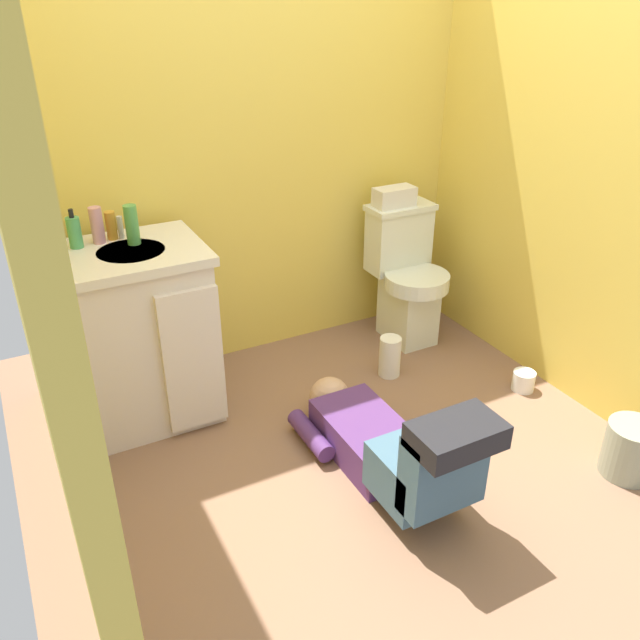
{
  "coord_description": "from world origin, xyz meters",
  "views": [
    {
      "loc": [
        -1.2,
        -1.94,
        1.81
      ],
      "look_at": [
        0.0,
        0.34,
        0.45
      ],
      "focal_mm": 36.2,
      "sensor_mm": 36.0,
      "label": 1
    }
  ],
  "objects_px": {
    "vanity_cabinet": "(143,334)",
    "tissue_box": "(394,197)",
    "toilet": "(406,276)",
    "bottle_green": "(132,225)",
    "paper_towel_roll": "(390,356)",
    "soap_dispenser": "(74,232)",
    "toilet_paper_roll": "(523,381)",
    "bottle_pink": "(97,225)",
    "trash_can": "(631,450)",
    "person_plumber": "(391,445)",
    "faucet": "(120,227)",
    "bottle_amber": "(111,226)"
  },
  "relations": [
    {
      "from": "person_plumber",
      "to": "soap_dispenser",
      "type": "height_order",
      "value": "soap_dispenser"
    },
    {
      "from": "toilet",
      "to": "tissue_box",
      "type": "xyz_separation_m",
      "value": [
        -0.04,
        0.09,
        0.43
      ]
    },
    {
      "from": "toilet",
      "to": "bottle_amber",
      "type": "relative_size",
      "value": 6.14
    },
    {
      "from": "person_plumber",
      "to": "trash_can",
      "type": "relative_size",
      "value": 4.56
    },
    {
      "from": "tissue_box",
      "to": "bottle_amber",
      "type": "distance_m",
      "value": 1.46
    },
    {
      "from": "vanity_cabinet",
      "to": "faucet",
      "type": "relative_size",
      "value": 8.2
    },
    {
      "from": "person_plumber",
      "to": "soap_dispenser",
      "type": "xyz_separation_m",
      "value": [
        -0.92,
        1.05,
        0.71
      ]
    },
    {
      "from": "bottle_pink",
      "to": "paper_towel_roll",
      "type": "relative_size",
      "value": 0.73
    },
    {
      "from": "toilet_paper_roll",
      "to": "soap_dispenser",
      "type": "bearing_deg",
      "value": 156.79
    },
    {
      "from": "faucet",
      "to": "paper_towel_roll",
      "type": "height_order",
      "value": "faucet"
    },
    {
      "from": "paper_towel_roll",
      "to": "tissue_box",
      "type": "bearing_deg",
      "value": 58.12
    },
    {
      "from": "bottle_green",
      "to": "toilet_paper_roll",
      "type": "relative_size",
      "value": 1.53
    },
    {
      "from": "bottle_amber",
      "to": "trash_can",
      "type": "relative_size",
      "value": 0.52
    },
    {
      "from": "soap_dispenser",
      "to": "paper_towel_roll",
      "type": "height_order",
      "value": "soap_dispenser"
    },
    {
      "from": "toilet",
      "to": "toilet_paper_roll",
      "type": "height_order",
      "value": "toilet"
    },
    {
      "from": "person_plumber",
      "to": "vanity_cabinet",
      "type": "bearing_deg",
      "value": 128.14
    },
    {
      "from": "vanity_cabinet",
      "to": "tissue_box",
      "type": "distance_m",
      "value": 1.48
    },
    {
      "from": "trash_can",
      "to": "paper_towel_roll",
      "type": "distance_m",
      "value": 1.18
    },
    {
      "from": "faucet",
      "to": "bottle_green",
      "type": "relative_size",
      "value": 0.59
    },
    {
      "from": "person_plumber",
      "to": "tissue_box",
      "type": "xyz_separation_m",
      "value": [
        0.69,
        1.08,
        0.62
      ]
    },
    {
      "from": "bottle_pink",
      "to": "trash_can",
      "type": "bearing_deg",
      "value": -40.7
    },
    {
      "from": "bottle_pink",
      "to": "bottle_amber",
      "type": "height_order",
      "value": "bottle_pink"
    },
    {
      "from": "vanity_cabinet",
      "to": "bottle_pink",
      "type": "xyz_separation_m",
      "value": [
        -0.1,
        0.14,
        0.48
      ]
    },
    {
      "from": "tissue_box",
      "to": "bottle_green",
      "type": "height_order",
      "value": "bottle_green"
    },
    {
      "from": "toilet",
      "to": "toilet_paper_roll",
      "type": "xyz_separation_m",
      "value": [
        0.21,
        -0.75,
        -0.32
      ]
    },
    {
      "from": "tissue_box",
      "to": "toilet",
      "type": "bearing_deg",
      "value": -63.57
    },
    {
      "from": "toilet",
      "to": "faucet",
      "type": "relative_size",
      "value": 7.5
    },
    {
      "from": "toilet",
      "to": "tissue_box",
      "type": "relative_size",
      "value": 3.41
    },
    {
      "from": "paper_towel_roll",
      "to": "toilet",
      "type": "bearing_deg",
      "value": 46.8
    },
    {
      "from": "bottle_green",
      "to": "person_plumber",
      "type": "bearing_deg",
      "value": -54.63
    },
    {
      "from": "toilet_paper_roll",
      "to": "paper_towel_roll",
      "type": "bearing_deg",
      "value": 140.22
    },
    {
      "from": "bottle_pink",
      "to": "bottle_green",
      "type": "height_order",
      "value": "bottle_green"
    },
    {
      "from": "toilet",
      "to": "bottle_green",
      "type": "height_order",
      "value": "bottle_green"
    },
    {
      "from": "bottle_pink",
      "to": "toilet_paper_roll",
      "type": "relative_size",
      "value": 1.42
    },
    {
      "from": "toilet",
      "to": "person_plumber",
      "type": "distance_m",
      "value": 1.25
    },
    {
      "from": "trash_can",
      "to": "bottle_amber",
      "type": "bearing_deg",
      "value": 137.94
    },
    {
      "from": "bottle_pink",
      "to": "bottle_amber",
      "type": "xyz_separation_m",
      "value": [
        0.06,
        0.02,
        -0.02
      ]
    },
    {
      "from": "soap_dispenser",
      "to": "toilet_paper_roll",
      "type": "relative_size",
      "value": 1.51
    },
    {
      "from": "trash_can",
      "to": "toilet",
      "type": "bearing_deg",
      "value": 96.23
    },
    {
      "from": "bottle_pink",
      "to": "bottle_green",
      "type": "distance_m",
      "value": 0.15
    },
    {
      "from": "toilet",
      "to": "tissue_box",
      "type": "height_order",
      "value": "tissue_box"
    },
    {
      "from": "toilet",
      "to": "paper_towel_roll",
      "type": "xyz_separation_m",
      "value": [
        -0.3,
        -0.32,
        -0.26
      ]
    },
    {
      "from": "bottle_pink",
      "to": "paper_towel_roll",
      "type": "bearing_deg",
      "value": -17.0
    },
    {
      "from": "bottle_pink",
      "to": "soap_dispenser",
      "type": "bearing_deg",
      "value": -173.14
    },
    {
      "from": "soap_dispenser",
      "to": "tissue_box",
      "type": "bearing_deg",
      "value": 1.27
    },
    {
      "from": "bottle_pink",
      "to": "bottle_amber",
      "type": "relative_size",
      "value": 1.28
    },
    {
      "from": "soap_dispenser",
      "to": "paper_towel_roll",
      "type": "xyz_separation_m",
      "value": [
        1.36,
        -0.37,
        -0.78
      ]
    },
    {
      "from": "bottle_amber",
      "to": "vanity_cabinet",
      "type": "bearing_deg",
      "value": -76.03
    },
    {
      "from": "paper_towel_roll",
      "to": "soap_dispenser",
      "type": "bearing_deg",
      "value": 164.57
    },
    {
      "from": "trash_can",
      "to": "tissue_box",
      "type": "bearing_deg",
      "value": 97.55
    }
  ]
}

